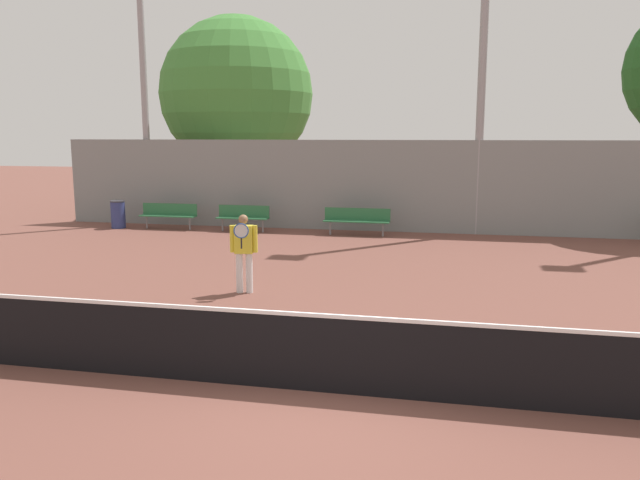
% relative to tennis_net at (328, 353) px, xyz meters
% --- Properties ---
extents(ground_plane, '(100.00, 100.00, 0.00)m').
position_rel_tennis_net_xyz_m(ground_plane, '(0.00, 0.00, -0.53)').
color(ground_plane, brown).
extents(tennis_net, '(11.75, 0.09, 1.04)m').
position_rel_tennis_net_xyz_m(tennis_net, '(0.00, 0.00, 0.00)').
color(tennis_net, black).
rests_on(tennis_net, ground_plane).
extents(tennis_player, '(0.57, 0.44, 1.65)m').
position_rel_tennis_net_xyz_m(tennis_player, '(-2.71, 4.66, 0.40)').
color(tennis_player, silver).
rests_on(tennis_player, ground_plane).
extents(bench_courtside_near, '(2.03, 0.40, 0.88)m').
position_rel_tennis_net_xyz_m(bench_courtside_near, '(-8.21, 12.62, 0.03)').
color(bench_courtside_near, '#28663D').
rests_on(bench_courtside_near, ground_plane).
extents(bench_courtside_far, '(1.80, 0.40, 0.88)m').
position_rel_tennis_net_xyz_m(bench_courtside_far, '(-5.48, 12.62, 0.02)').
color(bench_courtside_far, '#28663D').
rests_on(bench_courtside_far, ground_plane).
extents(bench_adjacent_court, '(2.18, 0.40, 0.88)m').
position_rel_tennis_net_xyz_m(bench_adjacent_court, '(-1.57, 12.62, 0.03)').
color(bench_adjacent_court, '#28663D').
rests_on(bench_adjacent_court, ground_plane).
extents(light_pole_far_right, '(0.90, 0.60, 11.26)m').
position_rel_tennis_net_xyz_m(light_pole_far_right, '(-9.58, 13.87, 6.04)').
color(light_pole_far_right, '#939399').
rests_on(light_pole_far_right, ground_plane).
extents(light_pole_center_back, '(0.90, 0.60, 11.93)m').
position_rel_tennis_net_xyz_m(light_pole_center_back, '(2.27, 13.75, 6.22)').
color(light_pole_center_back, '#939399').
rests_on(light_pole_center_back, ground_plane).
extents(trash_bin, '(0.52, 0.52, 0.97)m').
position_rel_tennis_net_xyz_m(trash_bin, '(-10.06, 12.44, -0.04)').
color(trash_bin, navy).
rests_on(trash_bin, ground_plane).
extents(back_fence, '(25.05, 0.06, 3.09)m').
position_rel_tennis_net_xyz_m(back_fence, '(0.00, 13.65, 1.01)').
color(back_fence, gray).
rests_on(back_fence, ground_plane).
extents(tree_green_broad, '(6.31, 6.31, 8.07)m').
position_rel_tennis_net_xyz_m(tree_green_broad, '(-7.44, 17.75, 4.38)').
color(tree_green_broad, brown).
rests_on(tree_green_broad, ground_plane).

